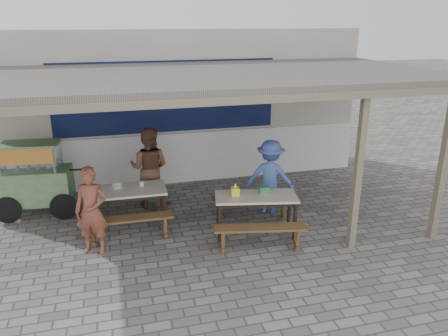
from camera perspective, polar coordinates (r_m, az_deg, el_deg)
name	(u,v)px	position (r m, az deg, el deg)	size (l,w,h in m)	color
ground	(206,239)	(7.88, -2.38, -9.21)	(60.00, 60.00, 0.00)	slate
back_wall	(172,106)	(10.66, -6.77, 8.02)	(9.00, 1.28, 3.50)	beige
warung_roof	(194,78)	(7.90, -4.00, 11.62)	(9.00, 4.21, 2.81)	#605952
table_left	(127,193)	(8.23, -12.60, -3.22)	(1.44, 0.77, 0.75)	beige
bench_left_street	(129,223)	(7.82, -12.28, -7.08)	(1.53, 0.31, 0.45)	brown
bench_left_wall	(127,198)	(8.91, -12.58, -3.80)	(1.53, 0.31, 0.45)	brown
table_right	(256,200)	(7.78, 4.19, -4.16)	(1.54, 0.92, 0.75)	beige
bench_right_street	(260,233)	(7.36, 4.73, -8.41)	(1.57, 0.59, 0.45)	brown
bench_right_wall	(252,203)	(8.47, 3.62, -4.57)	(1.57, 0.59, 0.45)	brown
vendor_cart	(36,176)	(9.27, -23.40, -0.99)	(1.89, 0.86, 1.47)	#749F6A
patron_street_side	(91,211)	(7.47, -16.93, -5.39)	(0.54, 0.36, 1.49)	brown
patron_wall_side	(149,168)	(9.00, -9.73, 0.04)	(0.82, 0.64, 1.68)	brown
patron_right_table	(270,177)	(8.69, 6.05, -1.13)	(0.96, 0.55, 1.49)	#4660B0
tissue_box	(235,191)	(7.73, 1.49, -3.05)	(0.14, 0.14, 0.14)	yellow
donation_box	(264,190)	(7.86, 5.25, -2.86)	(0.17, 0.11, 0.11)	#316E3D
condiment_jar	(142,184)	(8.29, -10.70, -2.03)	(0.08, 0.08, 0.09)	silver
condiment_bowl	(117,186)	(8.32, -13.75, -2.31)	(0.20, 0.20, 0.05)	silver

